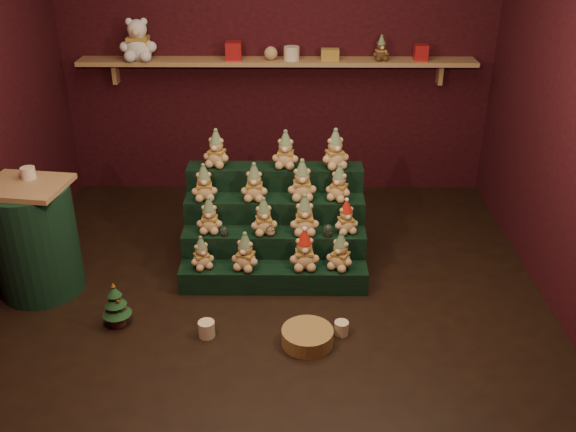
{
  "coord_description": "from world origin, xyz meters",
  "views": [
    {
      "loc": [
        0.15,
        -3.94,
        2.67
      ],
      "look_at": [
        0.11,
        0.25,
        0.55
      ],
      "focal_mm": 40.0,
      "sensor_mm": 36.0,
      "label": 1
    }
  ],
  "objects_px": {
    "white_bear": "(137,34)",
    "snow_globe_c": "(328,230)",
    "snow_globe_a": "(224,231)",
    "riser_tier_front": "(273,278)",
    "snow_globe_b": "(270,230)",
    "mini_christmas_tree": "(116,305)",
    "mug_right": "(341,328)",
    "wicker_basket": "(307,337)",
    "mug_left": "(207,329)",
    "side_table": "(35,239)",
    "brown_bear": "(381,48)"
  },
  "relations": [
    {
      "from": "side_table",
      "to": "brown_bear",
      "type": "distance_m",
      "value": 3.32
    },
    {
      "from": "snow_globe_a",
      "to": "mini_christmas_tree",
      "type": "relative_size",
      "value": 0.22
    },
    {
      "from": "mini_christmas_tree",
      "to": "snow_globe_b",
      "type": "bearing_deg",
      "value": 31.37
    },
    {
      "from": "mini_christmas_tree",
      "to": "brown_bear",
      "type": "distance_m",
      "value": 3.2
    },
    {
      "from": "snow_globe_c",
      "to": "mini_christmas_tree",
      "type": "relative_size",
      "value": 0.28
    },
    {
      "from": "snow_globe_c",
      "to": "white_bear",
      "type": "distance_m",
      "value": 2.53
    },
    {
      "from": "riser_tier_front",
      "to": "mini_christmas_tree",
      "type": "relative_size",
      "value": 4.13
    },
    {
      "from": "wicker_basket",
      "to": "mug_right",
      "type": "bearing_deg",
      "value": 23.95
    },
    {
      "from": "side_table",
      "to": "mug_right",
      "type": "distance_m",
      "value": 2.3
    },
    {
      "from": "riser_tier_front",
      "to": "mug_right",
      "type": "relative_size",
      "value": 14.51
    },
    {
      "from": "snow_globe_a",
      "to": "mug_right",
      "type": "relative_size",
      "value": 0.79
    },
    {
      "from": "mug_right",
      "to": "brown_bear",
      "type": "bearing_deg",
      "value": 78.73
    },
    {
      "from": "snow_globe_c",
      "to": "side_table",
      "type": "xyz_separation_m",
      "value": [
        -2.13,
        -0.18,
        0.02
      ]
    },
    {
      "from": "riser_tier_front",
      "to": "wicker_basket",
      "type": "xyz_separation_m",
      "value": [
        0.24,
        -0.67,
        -0.04
      ]
    },
    {
      "from": "snow_globe_c",
      "to": "white_bear",
      "type": "bearing_deg",
      "value": 136.89
    },
    {
      "from": "mini_christmas_tree",
      "to": "white_bear",
      "type": "xyz_separation_m",
      "value": [
        -0.18,
        2.17,
        1.39
      ]
    },
    {
      "from": "mug_left",
      "to": "white_bear",
      "type": "relative_size",
      "value": 0.24
    },
    {
      "from": "riser_tier_front",
      "to": "snow_globe_b",
      "type": "relative_size",
      "value": 15.42
    },
    {
      "from": "riser_tier_front",
      "to": "snow_globe_b",
      "type": "distance_m",
      "value": 0.36
    },
    {
      "from": "riser_tier_front",
      "to": "snow_globe_a",
      "type": "xyz_separation_m",
      "value": [
        -0.37,
        0.16,
        0.31
      ]
    },
    {
      "from": "mug_left",
      "to": "snow_globe_b",
      "type": "bearing_deg",
      "value": 61.7
    },
    {
      "from": "snow_globe_b",
      "to": "brown_bear",
      "type": "xyz_separation_m",
      "value": [
        0.95,
        1.54,
        1.02
      ]
    },
    {
      "from": "snow_globe_b",
      "to": "brown_bear",
      "type": "relative_size",
      "value": 0.42
    },
    {
      "from": "snow_globe_a",
      "to": "white_bear",
      "type": "bearing_deg",
      "value": 119.39
    },
    {
      "from": "snow_globe_a",
      "to": "mug_left",
      "type": "xyz_separation_m",
      "value": [
        -0.06,
        -0.75,
        -0.34
      ]
    },
    {
      "from": "white_bear",
      "to": "mug_left",
      "type": "bearing_deg",
      "value": -72.51
    },
    {
      "from": "white_bear",
      "to": "mini_christmas_tree",
      "type": "bearing_deg",
      "value": -87.16
    },
    {
      "from": "snow_globe_a",
      "to": "mug_left",
      "type": "bearing_deg",
      "value": -94.64
    },
    {
      "from": "white_bear",
      "to": "snow_globe_c",
      "type": "bearing_deg",
      "value": -45.02
    },
    {
      "from": "side_table",
      "to": "snow_globe_a",
      "type": "bearing_deg",
      "value": 15.49
    },
    {
      "from": "brown_bear",
      "to": "mug_left",
      "type": "bearing_deg",
      "value": -131.49
    },
    {
      "from": "mini_christmas_tree",
      "to": "brown_bear",
      "type": "relative_size",
      "value": 1.59
    },
    {
      "from": "riser_tier_front",
      "to": "mug_right",
      "type": "xyz_separation_m",
      "value": [
        0.47,
        -0.56,
        -0.04
      ]
    },
    {
      "from": "riser_tier_front",
      "to": "snow_globe_a",
      "type": "height_order",
      "value": "snow_globe_a"
    },
    {
      "from": "riser_tier_front",
      "to": "white_bear",
      "type": "relative_size",
      "value": 3.03
    },
    {
      "from": "snow_globe_c",
      "to": "brown_bear",
      "type": "xyz_separation_m",
      "value": [
        0.52,
        1.54,
        1.02
      ]
    },
    {
      "from": "mug_left",
      "to": "white_bear",
      "type": "height_order",
      "value": "white_bear"
    },
    {
      "from": "snow_globe_b",
      "to": "mini_christmas_tree",
      "type": "distance_m",
      "value": 1.23
    },
    {
      "from": "snow_globe_c",
      "to": "mini_christmas_tree",
      "type": "distance_m",
      "value": 1.61
    },
    {
      "from": "side_table",
      "to": "mug_left",
      "type": "bearing_deg",
      "value": -15.9
    },
    {
      "from": "snow_globe_a",
      "to": "brown_bear",
      "type": "relative_size",
      "value": 0.36
    },
    {
      "from": "mug_left",
      "to": "snow_globe_c",
      "type": "bearing_deg",
      "value": 41.85
    },
    {
      "from": "mug_right",
      "to": "wicker_basket",
      "type": "relative_size",
      "value": 0.28
    },
    {
      "from": "snow_globe_a",
      "to": "snow_globe_b",
      "type": "relative_size",
      "value": 0.84
    },
    {
      "from": "mini_christmas_tree",
      "to": "mug_right",
      "type": "height_order",
      "value": "mini_christmas_tree"
    },
    {
      "from": "snow_globe_b",
      "to": "wicker_basket",
      "type": "distance_m",
      "value": 0.94
    },
    {
      "from": "side_table",
      "to": "mug_right",
      "type": "relative_size",
      "value": 8.93
    },
    {
      "from": "mug_left",
      "to": "mug_right",
      "type": "xyz_separation_m",
      "value": [
        0.91,
        0.03,
        -0.01
      ]
    },
    {
      "from": "snow_globe_c",
      "to": "mug_left",
      "type": "bearing_deg",
      "value": -138.15
    },
    {
      "from": "mini_christmas_tree",
      "to": "mug_right",
      "type": "distance_m",
      "value": 1.54
    }
  ]
}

